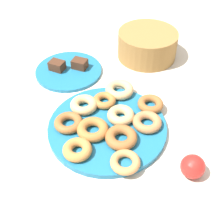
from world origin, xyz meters
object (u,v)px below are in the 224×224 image
object	(u,v)px
donut_5	(104,100)
donut_8	(150,104)
donut_3	(84,105)
apple	(193,167)
donut_9	(121,137)
brownie_near	(57,66)
donut_2	(68,123)
donut_6	(77,150)
donut_0	(125,162)
donut_4	(147,122)
donut_10	(120,90)
donut_7	(121,115)
basket	(147,45)
cake_plate	(69,71)
donut_plate	(107,127)
brownie_far	(80,64)
donut_1	(93,129)

from	to	relation	value
donut_5	donut_8	xyz separation A→B (m)	(0.14, 0.06, 0.00)
donut_3	apple	xyz separation A→B (m)	(0.38, -0.07, 0.00)
donut_9	brownie_near	bearing A→B (deg)	151.39
donut_2	donut_8	bearing A→B (deg)	46.62
donut_6	donut_9	xyz separation A→B (m)	(0.09, 0.10, 0.00)
donut_0	donut_4	bearing A→B (deg)	92.54
donut_6	donut_8	distance (m)	0.29
donut_4	donut_10	size ratio (longest dim) A/B	0.92
brownie_near	donut_6	bearing A→B (deg)	-46.15
donut_7	donut_2	bearing A→B (deg)	-140.81
donut_0	donut_6	size ratio (longest dim) A/B	1.00
basket	apple	bearing A→B (deg)	-54.50
donut_0	cake_plate	bearing A→B (deg)	142.78
donut_0	donut_2	size ratio (longest dim) A/B	0.94
donut_9	donut_2	bearing A→B (deg)	-172.52
donut_4	donut_10	bearing A→B (deg)	146.19
donut_2	basket	xyz separation A→B (m)	(0.04, 0.49, 0.02)
donut_2	cake_plate	xyz separation A→B (m)	(-0.17, 0.25, -0.02)
donut_8	basket	size ratio (longest dim) A/B	0.36
donut_plate	donut_0	bearing A→B (deg)	-42.86
donut_9	donut_0	bearing A→B (deg)	-55.56
brownie_near	apple	xyz separation A→B (m)	(0.58, -0.21, 0.00)
donut_2	brownie_far	world-z (taller)	brownie_far
donut_2	basket	world-z (taller)	basket
donut_5	cake_plate	xyz separation A→B (m)	(-0.22, 0.11, -0.02)
donut_9	donut_10	bearing A→B (deg)	118.59
donut_6	apple	world-z (taller)	apple
donut_6	brownie_far	size ratio (longest dim) A/B	1.51
donut_1	donut_9	distance (m)	0.09
donut_9	brownie_far	world-z (taller)	same
donut_10	brownie_near	world-z (taller)	same
donut_7	donut_5	bearing A→B (deg)	154.50
donut_10	donut_4	bearing A→B (deg)	-33.81
apple	brownie_far	bearing A→B (deg)	153.68
donut_2	donut_0	bearing A→B (deg)	-12.42
donut_8	donut_7	bearing A→B (deg)	-122.54
donut_2	donut_3	bearing A→B (deg)	90.61
brownie_near	apple	world-z (taller)	apple
basket	donut_0	bearing A→B (deg)	-72.37
donut_4	donut_7	distance (m)	0.08
brownie_far	apple	distance (m)	0.58
donut_7	donut_10	bearing A→B (deg)	119.04
donut_3	cake_plate	size ratio (longest dim) A/B	0.35
donut_6	basket	world-z (taller)	basket
donut_5	donut_6	xyz separation A→B (m)	(0.04, -0.21, 0.00)
donut_7	brownie_far	bearing A→B (deg)	146.52
donut_8	donut_plate	bearing A→B (deg)	-120.89
donut_3	donut_7	size ratio (longest dim) A/B	1.03
donut_0	basket	distance (m)	0.56
donut_2	brownie_far	bearing A→B (deg)	116.75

